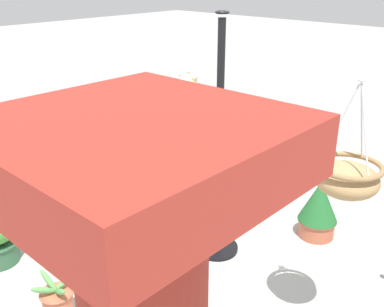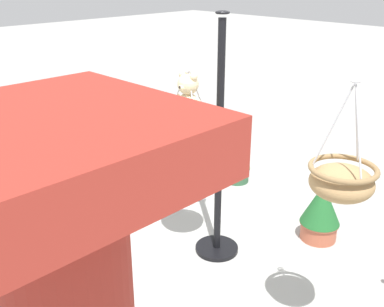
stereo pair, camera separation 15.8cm
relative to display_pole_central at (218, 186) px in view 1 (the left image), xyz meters
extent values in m
plane|color=#9E9E99|center=(0.17, 0.17, -0.73)|extent=(40.00, 40.00, 0.00)
cylinder|color=black|center=(0.00, 0.00, 0.43)|extent=(0.07, 0.07, 2.32)
cylinder|color=black|center=(0.00, 0.00, -0.71)|extent=(0.44, 0.44, 0.04)
torus|color=black|center=(0.00, 0.00, 1.63)|extent=(0.12, 0.12, 0.02)
ellipsoid|color=#A37F51|center=(0.15, 0.25, 0.65)|extent=(0.47, 0.47, 0.17)
torus|color=olive|center=(0.15, 0.25, 0.73)|extent=(0.49, 0.49, 0.04)
ellipsoid|color=silver|center=(0.15, 0.25, 0.67)|extent=(0.41, 0.41, 0.14)
cylinder|color=#B7B7BC|center=(0.24, 0.30, 0.94)|extent=(0.20, 0.12, 0.44)
cylinder|color=#B7B7BC|center=(0.06, 0.30, 0.94)|extent=(0.20, 0.12, 0.44)
cylinder|color=#B7B7BC|center=(0.15, 0.14, 0.94)|extent=(0.01, 0.23, 0.44)
torus|color=#B7B7BC|center=(0.15, 0.25, 1.16)|extent=(0.06, 0.06, 0.01)
ellipsoid|color=#D1B789|center=(0.15, 0.26, 0.82)|extent=(0.24, 0.20, 0.28)
sphere|color=#D1B789|center=(0.15, 0.26, 1.04)|extent=(0.22, 0.22, 0.19)
ellipsoid|color=beige|center=(0.15, 0.33, 1.02)|extent=(0.10, 0.08, 0.06)
sphere|color=black|center=(0.15, 0.36, 1.03)|extent=(0.03, 0.03, 0.03)
sphere|color=#D1B789|center=(0.08, 0.26, 1.11)|extent=(0.07, 0.07, 0.07)
sphere|color=#D1B789|center=(0.22, 0.26, 1.11)|extent=(0.07, 0.07, 0.07)
ellipsoid|color=#D1B789|center=(0.02, 0.29, 0.85)|extent=(0.08, 0.14, 0.18)
ellipsoid|color=#D1B789|center=(0.28, 0.29, 0.85)|extent=(0.08, 0.14, 0.18)
ellipsoid|color=#D1B789|center=(0.08, 0.36, 0.71)|extent=(0.09, 0.16, 0.09)
ellipsoid|color=#D1B789|center=(0.22, 0.36, 0.71)|extent=(0.09, 0.16, 0.09)
ellipsoid|color=#A37F51|center=(-1.42, 0.38, 0.67)|extent=(0.42, 0.42, 0.23)
torus|color=olive|center=(-1.42, 0.38, 0.77)|extent=(0.45, 0.45, 0.04)
ellipsoid|color=silver|center=(-1.42, 0.38, 0.69)|extent=(0.37, 0.37, 0.19)
cylinder|color=#B7B7BC|center=(-1.33, 0.43, 1.06)|extent=(0.18, 0.11, 0.58)
cylinder|color=#B7B7BC|center=(-1.50, 0.43, 1.06)|extent=(0.18, 0.11, 0.58)
cylinder|color=#B7B7BC|center=(-1.42, 0.29, 1.06)|extent=(0.01, 0.21, 0.58)
torus|color=#B7B7BC|center=(-1.42, 0.38, 1.35)|extent=(0.06, 0.06, 0.01)
cube|color=#9E2D23|center=(-2.01, 2.66, 1.73)|extent=(0.43, 0.43, 0.10)
cube|color=#9E7047|center=(1.90, -0.03, -0.51)|extent=(0.87, 0.85, 0.43)
cube|color=#382819|center=(1.90, -0.03, -0.33)|extent=(0.77, 0.75, 0.06)
cylinder|color=brown|center=(1.64, 0.40, -0.46)|extent=(0.08, 0.08, 0.53)
cylinder|color=brown|center=(2.33, 0.21, -0.46)|extent=(0.08, 0.08, 0.53)
cylinder|color=brown|center=(1.46, -0.26, -0.46)|extent=(0.08, 0.08, 0.53)
cylinder|color=brown|center=(2.15, -0.45, -0.46)|extent=(0.08, 0.08, 0.53)
sphere|color=brown|center=(1.64, 0.40, -0.17)|extent=(0.09, 0.09, 0.09)
sphere|color=brown|center=(2.33, 0.21, -0.17)|extent=(0.09, 0.09, 0.09)
sphere|color=brown|center=(1.46, -0.26, -0.17)|extent=(0.09, 0.09, 0.09)
sphere|color=brown|center=(2.15, -0.45, -0.17)|extent=(0.09, 0.09, 0.09)
cylinder|color=#AD563D|center=(-0.62, -0.94, -0.63)|extent=(0.38, 0.38, 0.20)
torus|color=#9C4E37|center=(-0.62, -0.94, -0.54)|extent=(0.42, 0.42, 0.03)
cylinder|color=#382819|center=(-0.62, -0.94, -0.54)|extent=(0.33, 0.33, 0.03)
cone|color=#1E5B28|center=(-0.62, -0.94, -0.30)|extent=(0.42, 0.42, 0.45)
cylinder|color=#2D5638|center=(0.91, -1.40, -0.62)|extent=(0.32, 0.32, 0.21)
torus|color=#294E32|center=(0.91, -1.40, -0.53)|extent=(0.36, 0.36, 0.03)
cylinder|color=#382819|center=(0.91, -1.40, -0.53)|extent=(0.28, 0.28, 0.03)
cone|color=#56934C|center=(0.91, -1.40, -0.27)|extent=(0.35, 0.35, 0.49)
sphere|color=gold|center=(1.45, 1.49, -0.13)|extent=(0.09, 0.09, 0.09)
cylinder|color=#BC6042|center=(0.31, 1.65, -0.59)|extent=(0.25, 0.25, 0.27)
torus|color=#A9573B|center=(0.31, 1.65, -0.47)|extent=(0.28, 0.28, 0.03)
cylinder|color=#382819|center=(0.31, 1.65, -0.47)|extent=(0.22, 0.22, 0.03)
ellipsoid|color=#56934C|center=(0.41, 1.66, -0.39)|extent=(0.22, 0.06, 0.16)
ellipsoid|color=#56934C|center=(0.33, 1.75, -0.39)|extent=(0.08, 0.23, 0.16)
ellipsoid|color=#56934C|center=(0.22, 1.67, -0.39)|extent=(0.23, 0.09, 0.16)
ellipsoid|color=#56934C|center=(0.30, 1.55, -0.38)|extent=(0.08, 0.23, 0.14)
camera|label=1|loc=(-2.50, 3.07, 1.98)|focal=42.23mm
camera|label=2|loc=(-2.61, 2.96, 1.98)|focal=42.23mm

